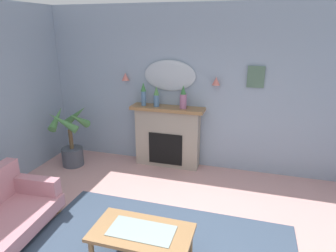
{
  "coord_description": "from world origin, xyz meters",
  "views": [
    {
      "loc": [
        0.92,
        -2.25,
        2.53
      ],
      "look_at": [
        -0.25,
        1.72,
        1.15
      ],
      "focal_mm": 31.49,
      "sensor_mm": 36.0,
      "label": 1
    }
  ],
  "objects_px": {
    "fireplace": "(167,137)",
    "mantel_vase_left": "(183,98)",
    "mantel_vase_centre": "(143,93)",
    "coffee_table": "(142,235)",
    "wall_mirror": "(170,76)",
    "mantel_vase_right": "(156,97)",
    "wall_sconce_left": "(125,77)",
    "potted_plant_corner_palm": "(71,139)",
    "framed_picture": "(256,77)",
    "wall_sconce_right": "(216,81)"
  },
  "relations": [
    {
      "from": "wall_sconce_left",
      "to": "framed_picture",
      "type": "bearing_deg",
      "value": 1.46
    },
    {
      "from": "mantel_vase_right",
      "to": "mantel_vase_left",
      "type": "bearing_deg",
      "value": 0.0
    },
    {
      "from": "fireplace",
      "to": "mantel_vase_left",
      "type": "height_order",
      "value": "mantel_vase_left"
    },
    {
      "from": "potted_plant_corner_palm",
      "to": "fireplace",
      "type": "bearing_deg",
      "value": 17.05
    },
    {
      "from": "mantel_vase_left",
      "to": "wall_sconce_right",
      "type": "relative_size",
      "value": 3.0
    },
    {
      "from": "wall_sconce_right",
      "to": "coffee_table",
      "type": "height_order",
      "value": "wall_sconce_right"
    },
    {
      "from": "potted_plant_corner_palm",
      "to": "wall_mirror",
      "type": "bearing_deg",
      "value": 21.21
    },
    {
      "from": "fireplace",
      "to": "wall_sconce_left",
      "type": "distance_m",
      "value": 1.38
    },
    {
      "from": "mantel_vase_right",
      "to": "wall_sconce_left",
      "type": "relative_size",
      "value": 2.68
    },
    {
      "from": "wall_sconce_left",
      "to": "wall_sconce_right",
      "type": "height_order",
      "value": "same"
    },
    {
      "from": "wall_mirror",
      "to": "potted_plant_corner_palm",
      "type": "distance_m",
      "value": 2.21
    },
    {
      "from": "wall_sconce_left",
      "to": "wall_sconce_right",
      "type": "relative_size",
      "value": 1.0
    },
    {
      "from": "wall_sconce_left",
      "to": "framed_picture",
      "type": "height_order",
      "value": "framed_picture"
    },
    {
      "from": "mantel_vase_centre",
      "to": "wall_sconce_right",
      "type": "height_order",
      "value": "wall_sconce_right"
    },
    {
      "from": "wall_sconce_right",
      "to": "potted_plant_corner_palm",
      "type": "distance_m",
      "value": 2.89
    },
    {
      "from": "fireplace",
      "to": "mantel_vase_centre",
      "type": "height_order",
      "value": "mantel_vase_centre"
    },
    {
      "from": "fireplace",
      "to": "framed_picture",
      "type": "bearing_deg",
      "value": 5.77
    },
    {
      "from": "wall_sconce_left",
      "to": "potted_plant_corner_palm",
      "type": "bearing_deg",
      "value": -144.96
    },
    {
      "from": "mantel_vase_right",
      "to": "fireplace",
      "type": "bearing_deg",
      "value": 8.06
    },
    {
      "from": "mantel_vase_centre",
      "to": "wall_mirror",
      "type": "distance_m",
      "value": 0.58
    },
    {
      "from": "wall_sconce_right",
      "to": "coffee_table",
      "type": "bearing_deg",
      "value": -98.64
    },
    {
      "from": "coffee_table",
      "to": "potted_plant_corner_palm",
      "type": "xyz_separation_m",
      "value": [
        -2.2,
        1.98,
        0.16
      ]
    },
    {
      "from": "mantel_vase_left",
      "to": "coffee_table",
      "type": "bearing_deg",
      "value": -86.47
    },
    {
      "from": "mantel_vase_centre",
      "to": "coffee_table",
      "type": "relative_size",
      "value": 0.39
    },
    {
      "from": "mantel_vase_right",
      "to": "potted_plant_corner_palm",
      "type": "distance_m",
      "value": 1.81
    },
    {
      "from": "mantel_vase_left",
      "to": "potted_plant_corner_palm",
      "type": "distance_m",
      "value": 2.26
    },
    {
      "from": "mantel_vase_centre",
      "to": "framed_picture",
      "type": "relative_size",
      "value": 1.2
    },
    {
      "from": "potted_plant_corner_palm",
      "to": "mantel_vase_centre",
      "type": "bearing_deg",
      "value": 21.38
    },
    {
      "from": "fireplace",
      "to": "coffee_table",
      "type": "xyz_separation_m",
      "value": [
        0.45,
        -2.52,
        -0.19
      ]
    },
    {
      "from": "wall_sconce_left",
      "to": "potted_plant_corner_palm",
      "type": "height_order",
      "value": "wall_sconce_left"
    },
    {
      "from": "mantel_vase_right",
      "to": "wall_sconce_left",
      "type": "height_order",
      "value": "wall_sconce_left"
    },
    {
      "from": "mantel_vase_right",
      "to": "mantel_vase_centre",
      "type": "bearing_deg",
      "value": -180.0
    },
    {
      "from": "mantel_vase_centre",
      "to": "coffee_table",
      "type": "distance_m",
      "value": 2.83
    },
    {
      "from": "mantel_vase_right",
      "to": "coffee_table",
      "type": "relative_size",
      "value": 0.34
    },
    {
      "from": "mantel_vase_left",
      "to": "wall_mirror",
      "type": "bearing_deg",
      "value": 150.46
    },
    {
      "from": "wall_sconce_left",
      "to": "fireplace",
      "type": "bearing_deg",
      "value": -6.16
    },
    {
      "from": "fireplace",
      "to": "mantel_vase_left",
      "type": "xyz_separation_m",
      "value": [
        0.3,
        -0.03,
        0.78
      ]
    },
    {
      "from": "wall_sconce_left",
      "to": "coffee_table",
      "type": "bearing_deg",
      "value": -63.45
    },
    {
      "from": "mantel_vase_centre",
      "to": "mantel_vase_right",
      "type": "bearing_deg",
      "value": 0.0
    },
    {
      "from": "mantel_vase_left",
      "to": "wall_mirror",
      "type": "xyz_separation_m",
      "value": [
        -0.3,
        0.17,
        0.36
      ]
    },
    {
      "from": "framed_picture",
      "to": "potted_plant_corner_palm",
      "type": "height_order",
      "value": "framed_picture"
    },
    {
      "from": "mantel_vase_left",
      "to": "wall_sconce_left",
      "type": "height_order",
      "value": "wall_sconce_left"
    },
    {
      "from": "wall_sconce_right",
      "to": "coffee_table",
      "type": "distance_m",
      "value": 2.93
    },
    {
      "from": "framed_picture",
      "to": "potted_plant_corner_palm",
      "type": "bearing_deg",
      "value": -168.05
    },
    {
      "from": "fireplace",
      "to": "mantel_vase_centre",
      "type": "distance_m",
      "value": 0.93
    },
    {
      "from": "fireplace",
      "to": "coffee_table",
      "type": "relative_size",
      "value": 1.24
    },
    {
      "from": "wall_sconce_left",
      "to": "framed_picture",
      "type": "distance_m",
      "value": 2.35
    },
    {
      "from": "coffee_table",
      "to": "fireplace",
      "type": "bearing_deg",
      "value": 100.21
    },
    {
      "from": "wall_sconce_right",
      "to": "potted_plant_corner_palm",
      "type": "height_order",
      "value": "wall_sconce_right"
    },
    {
      "from": "mantel_vase_centre",
      "to": "mantel_vase_right",
      "type": "xyz_separation_m",
      "value": [
        0.25,
        0.0,
        -0.04
      ]
    }
  ]
}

